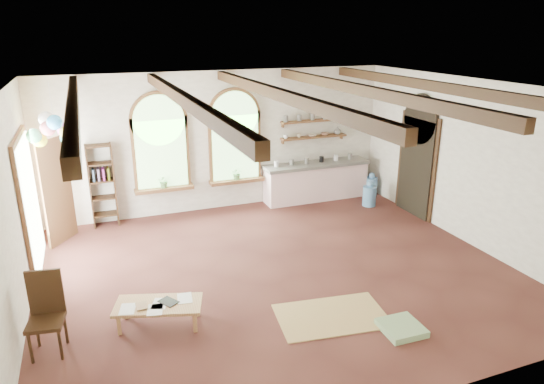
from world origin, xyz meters
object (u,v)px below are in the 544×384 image
kitchen_counter (316,181)px  coffee_table (158,306)px  balloon_cluster (55,131)px  side_chair (48,330)px

kitchen_counter → coffee_table: (-4.50, -4.11, -0.17)m
coffee_table → balloon_cluster: size_ratio=1.15×
side_chair → balloon_cluster: bearing=85.9°
coffee_table → kitchen_counter: bearing=42.4°
coffee_table → balloon_cluster: balloon_cluster is taller
balloon_cluster → coffee_table: bearing=-69.3°
kitchen_counter → side_chair: 7.28m
kitchen_counter → balloon_cluster: bearing=-171.0°
coffee_table → balloon_cluster: bearing=110.7°
side_chair → balloon_cluster: 3.87m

